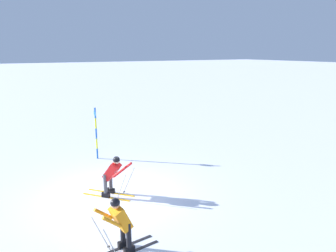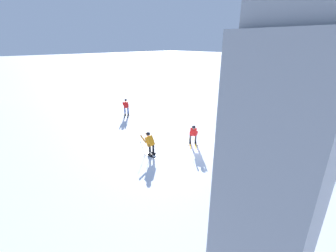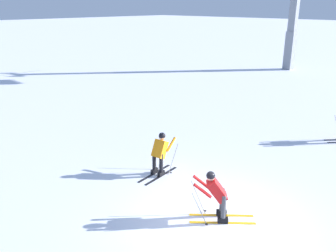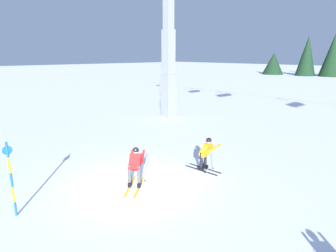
{
  "view_description": "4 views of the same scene",
  "coord_description": "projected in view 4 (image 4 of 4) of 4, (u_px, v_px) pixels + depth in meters",
  "views": [
    {
      "loc": [
        3.36,
        9.72,
        4.88
      ],
      "look_at": [
        -0.43,
        3.13,
        3.05
      ],
      "focal_mm": 33.55,
      "sensor_mm": 36.0,
      "label": 1
    },
    {
      "loc": [
        -8.84,
        11.28,
        6.61
      ],
      "look_at": [
        0.05,
        2.51,
        1.97
      ],
      "focal_mm": 24.28,
      "sensor_mm": 36.0,
      "label": 2
    },
    {
      "loc": [
        -6.9,
        -4.68,
        5.64
      ],
      "look_at": [
        0.23,
        2.13,
        2.2
      ],
      "focal_mm": 37.62,
      "sensor_mm": 36.0,
      "label": 3
    },
    {
      "loc": [
        8.37,
        -5.77,
        4.89
      ],
      "look_at": [
        -0.33,
        2.15,
        1.92
      ],
      "focal_mm": 30.49,
      "sensor_mm": 36.0,
      "label": 4
    }
  ],
  "objects": [
    {
      "name": "skier_distant_uphill",
      "position": [
        206.0,
        152.0,
        12.16
      ],
      "size": [
        1.71,
        0.74,
        1.61
      ],
      "color": "black",
      "rests_on": "ground_plane"
    },
    {
      "name": "skier_carving_main",
      "position": [
        135.0,
        164.0,
        10.83
      ],
      "size": [
        1.6,
        1.7,
        1.6
      ],
      "color": "yellow",
      "rests_on": "ground_plane"
    },
    {
      "name": "lift_tower_near",
      "position": [
        168.0,
        62.0,
        22.01
      ],
      "size": [
        0.91,
        2.59,
        10.59
      ],
      "color": "gray",
      "rests_on": "ground_plane"
    },
    {
      "name": "trail_marker_pole",
      "position": [
        11.0,
        177.0,
        8.59
      ],
      "size": [
        0.07,
        0.28,
        2.4
      ],
      "color": "blue",
      "rests_on": "ground_plane"
    },
    {
      "name": "ground_plane",
      "position": [
        132.0,
        185.0,
        10.96
      ],
      "size": [
        260.0,
        260.0,
        0.0
      ],
      "primitive_type": "plane",
      "color": "white"
    }
  ]
}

